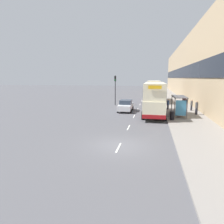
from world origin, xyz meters
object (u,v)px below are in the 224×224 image
pedestrian_at_shelter (168,104)px  traffic_light_far_kerb (115,85)px  bus_shelter (181,102)px  pedestrian_2 (197,108)px  car_0 (126,106)px  pedestrian_1 (184,107)px  litter_bin (172,115)px  pedestrian_3 (192,105)px  double_decker_bus_ahead (154,91)px  double_decker_bus_near (154,98)px

pedestrian_at_shelter → traffic_light_far_kerb: size_ratio=0.30×
bus_shelter → pedestrian_2: bus_shelter is taller
car_0 → pedestrian_1: size_ratio=2.88×
pedestrian_2 → pedestrian_at_shelter: bearing=131.5°
litter_bin → pedestrian_at_shelter: bearing=89.5°
pedestrian_1 → pedestrian_2: bearing=-45.1°
pedestrian_3 → pedestrian_2: bearing=-89.5°
double_decker_bus_ahead → traffic_light_far_kerb: 9.71m
car_0 → pedestrian_2: bearing=170.5°
pedestrian_3 → litter_bin: bearing=-114.5°
double_decker_bus_near → traffic_light_far_kerb: size_ratio=1.90×
bus_shelter → pedestrian_1: size_ratio=2.67×
car_0 → traffic_light_far_kerb: traffic_light_far_kerb is taller
double_decker_bus_near → litter_bin: 4.20m
pedestrian_2 → bus_shelter: bearing=-147.3°
litter_bin → traffic_light_far_kerb: size_ratio=0.20×
double_decker_bus_ahead → car_0: size_ratio=2.49×
pedestrian_at_shelter → pedestrian_2: (3.37, -3.80, 0.12)m
pedestrian_at_shelter → pedestrian_3: bearing=-7.1°
pedestrian_at_shelter → double_decker_bus_near: bearing=-115.0°
double_decker_bus_near → pedestrian_at_shelter: bearing=65.0°
pedestrian_1 → pedestrian_3: pedestrian_3 is taller
double_decker_bus_near → traffic_light_far_kerb: bearing=128.1°
car_0 → traffic_light_far_kerb: size_ratio=0.85×
double_decker_bus_ahead → pedestrian_3: (5.54, -11.35, -1.32)m
pedestrian_1 → pedestrian_3: 2.42m
double_decker_bus_near → pedestrian_at_shelter: (2.15, 4.61, -1.33)m
car_0 → pedestrian_at_shelter: pedestrian_at_shelter is taller
car_0 → pedestrian_3: pedestrian_3 is taller
pedestrian_1 → traffic_light_far_kerb: 13.09m
pedestrian_3 → car_0: bearing=-169.4°
double_decker_bus_ahead → pedestrian_3: 12.70m
pedestrian_at_shelter → traffic_light_far_kerb: bearing=155.3°
car_0 → pedestrian_1: 8.24m
double_decker_bus_near → litter_bin: (2.08, -3.28, -1.61)m
double_decker_bus_near → pedestrian_2: 5.70m
pedestrian_at_shelter → pedestrian_1: bearing=-50.6°
double_decker_bus_near → pedestrian_3: size_ratio=6.26×
pedestrian_2 → pedestrian_3: (-0.03, 3.39, -0.11)m
pedestrian_at_shelter → traffic_light_far_kerb: 10.27m
car_0 → pedestrian_2: size_ratio=2.47×
car_0 → bus_shelter: bearing=157.7°
double_decker_bus_near → pedestrian_2: double_decker_bus_near is taller
double_decker_bus_ahead → pedestrian_at_shelter: double_decker_bus_ahead is taller
pedestrian_1 → pedestrian_at_shelter: bearing=129.4°
pedestrian_1 → bus_shelter: bearing=-106.7°
pedestrian_2 → pedestrian_3: pedestrian_2 is taller
pedestrian_2 → traffic_light_far_kerb: bearing=147.3°
pedestrian_at_shelter → pedestrian_2: pedestrian_2 is taller
pedestrian_3 → double_decker_bus_ahead: bearing=116.0°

